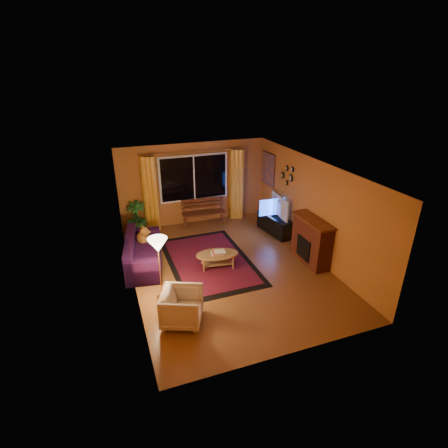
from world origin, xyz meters
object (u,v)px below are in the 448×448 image
object	(u,v)px
bench	(204,219)
floor_lamp	(160,270)
tv_console	(275,225)
armchair	(182,306)
coffee_table	(217,260)
sofa	(144,252)

from	to	relation	value
bench	floor_lamp	distance (m)	3.90
bench	floor_lamp	world-z (taller)	floor_lamp
floor_lamp	tv_console	size ratio (longest dim) A/B	1.11
bench	floor_lamp	size ratio (longest dim) A/B	0.93
armchair	tv_console	xyz separation A→B (m)	(3.52, 2.95, -0.11)
coffee_table	tv_console	size ratio (longest dim) A/B	0.81
floor_lamp	coffee_table	xyz separation A→B (m)	(1.52, 0.80, -0.52)
armchair	tv_console	bearing A→B (deg)	-26.89
armchair	floor_lamp	distance (m)	0.98
bench	sofa	xyz separation A→B (m)	(-2.10, -1.85, 0.18)
armchair	tv_console	size ratio (longest dim) A/B	0.60
floor_lamp	tv_console	bearing A→B (deg)	28.81
bench	coffee_table	distance (m)	2.57
sofa	floor_lamp	xyz separation A→B (m)	(0.15, -1.49, 0.32)
coffee_table	tv_console	world-z (taller)	tv_console
bench	tv_console	world-z (taller)	tv_console
bench	tv_console	size ratio (longest dim) A/B	1.04
sofa	armchair	size ratio (longest dim) A/B	2.48
sofa	tv_console	bearing A→B (deg)	17.77
tv_console	floor_lamp	bearing A→B (deg)	-160.13
tv_console	coffee_table	bearing A→B (deg)	-159.46
bench	armchair	bearing A→B (deg)	-108.23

